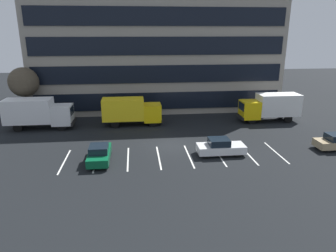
# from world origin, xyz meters

# --- Properties ---
(ground_plane) EXTENTS (120.00, 120.00, 0.00)m
(ground_plane) POSITION_xyz_m (0.00, 0.00, 0.00)
(ground_plane) COLOR black
(office_building) EXTENTS (34.29, 12.32, 18.00)m
(office_building) POSITION_xyz_m (0.00, 17.95, 9.00)
(office_building) COLOR gray
(office_building) RESTS_ON ground_plane
(lot_markings) EXTENTS (19.74, 5.40, 0.01)m
(lot_markings) POSITION_xyz_m (0.00, -2.87, 0.00)
(lot_markings) COLOR silver
(lot_markings) RESTS_ON ground_plane
(box_truck_white) EXTENTS (7.70, 2.55, 3.57)m
(box_truck_white) POSITION_xyz_m (-14.74, 7.27, 2.01)
(box_truck_white) COLOR white
(box_truck_white) RESTS_ON ground_plane
(box_truck_yellow_all) EXTENTS (7.16, 2.37, 3.32)m
(box_truck_yellow_all) POSITION_xyz_m (-3.95, 7.53, 1.87)
(box_truck_yellow_all) COLOR yellow
(box_truck_yellow_all) RESTS_ON ground_plane
(box_truck_yellow) EXTENTS (7.50, 2.48, 3.48)m
(box_truck_yellow) POSITION_xyz_m (13.61, 7.39, 1.96)
(box_truck_yellow) COLOR yellow
(box_truck_yellow) RESTS_ON ground_plane
(sedan_forest) EXTENTS (1.82, 4.34, 1.55)m
(sedan_forest) POSITION_xyz_m (-6.67, -3.20, 0.73)
(sedan_forest) COLOR #0C5933
(sedan_forest) RESTS_ON ground_plane
(sedan_white) EXTENTS (4.40, 1.84, 1.58)m
(sedan_white) POSITION_xyz_m (4.36, -2.82, 0.74)
(sedan_white) COLOR white
(sedan_white) RESTS_ON ground_plane
(bare_tree) EXTENTS (3.64, 3.64, 6.82)m
(bare_tree) POSITION_xyz_m (-17.00, 10.71, 4.98)
(bare_tree) COLOR #473323
(bare_tree) RESTS_ON ground_plane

